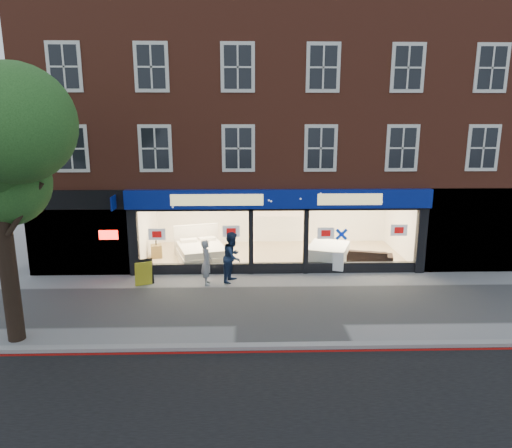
{
  "coord_description": "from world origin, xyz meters",
  "views": [
    {
      "loc": [
        -1.31,
        -13.74,
        5.83
      ],
      "look_at": [
        -0.87,
        2.5,
        2.09
      ],
      "focal_mm": 32.0,
      "sensor_mm": 36.0,
      "label": 1
    }
  ],
  "objects_px": {
    "sofa": "(367,256)",
    "pedestrian_blue": "(233,257)",
    "pedestrian_grey": "(207,262)",
    "display_bed": "(201,251)",
    "mattress_stack": "(328,254)",
    "a_board": "(144,273)"
  },
  "relations": [
    {
      "from": "sofa",
      "to": "a_board",
      "type": "height_order",
      "value": "a_board"
    },
    {
      "from": "sofa",
      "to": "mattress_stack",
      "type": "bearing_deg",
      "value": 11.4
    },
    {
      "from": "sofa",
      "to": "pedestrian_grey",
      "type": "height_order",
      "value": "pedestrian_grey"
    },
    {
      "from": "pedestrian_grey",
      "to": "a_board",
      "type": "bearing_deg",
      "value": 82.75
    },
    {
      "from": "a_board",
      "to": "pedestrian_blue",
      "type": "relative_size",
      "value": 0.5
    },
    {
      "from": "pedestrian_grey",
      "to": "display_bed",
      "type": "bearing_deg",
      "value": 1.1
    },
    {
      "from": "display_bed",
      "to": "sofa",
      "type": "bearing_deg",
      "value": -22.05
    },
    {
      "from": "mattress_stack",
      "to": "a_board",
      "type": "xyz_separation_m",
      "value": [
        -7.01,
        -2.14,
        -0.01
      ]
    },
    {
      "from": "pedestrian_blue",
      "to": "sofa",
      "type": "bearing_deg",
      "value": -51.7
    },
    {
      "from": "mattress_stack",
      "to": "sofa",
      "type": "bearing_deg",
      "value": -3.59
    },
    {
      "from": "sofa",
      "to": "pedestrian_blue",
      "type": "bearing_deg",
      "value": 32.37
    },
    {
      "from": "mattress_stack",
      "to": "pedestrian_grey",
      "type": "bearing_deg",
      "value": -156.37
    },
    {
      "from": "display_bed",
      "to": "pedestrian_grey",
      "type": "relative_size",
      "value": 1.66
    },
    {
      "from": "mattress_stack",
      "to": "sofa",
      "type": "height_order",
      "value": "mattress_stack"
    },
    {
      "from": "mattress_stack",
      "to": "display_bed",
      "type": "bearing_deg",
      "value": 174.25
    },
    {
      "from": "display_bed",
      "to": "pedestrian_grey",
      "type": "height_order",
      "value": "pedestrian_grey"
    },
    {
      "from": "pedestrian_blue",
      "to": "mattress_stack",
      "type": "bearing_deg",
      "value": -43.96
    },
    {
      "from": "mattress_stack",
      "to": "a_board",
      "type": "relative_size",
      "value": 2.46
    },
    {
      "from": "a_board",
      "to": "pedestrian_blue",
      "type": "bearing_deg",
      "value": -15.51
    },
    {
      "from": "mattress_stack",
      "to": "pedestrian_grey",
      "type": "relative_size",
      "value": 1.39
    },
    {
      "from": "display_bed",
      "to": "pedestrian_blue",
      "type": "xyz_separation_m",
      "value": [
        1.37,
        -2.33,
        0.47
      ]
    },
    {
      "from": "mattress_stack",
      "to": "pedestrian_blue",
      "type": "bearing_deg",
      "value": -154.88
    }
  ]
}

